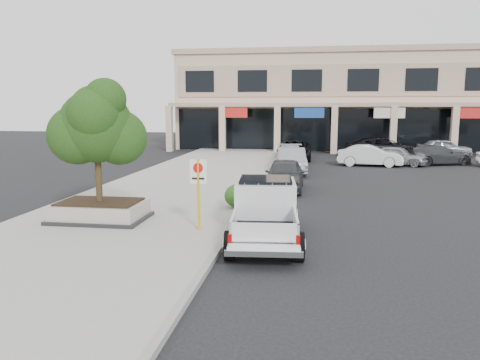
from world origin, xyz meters
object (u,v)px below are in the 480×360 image
object	(u,v)px
curb_car_b	(291,161)
curb_car_d	(294,150)
curb_car_c	(290,156)
planter	(100,211)
lot_car_a	(398,156)
no_parking_sign	(198,185)
lot_car_e	(444,148)
planter_tree	(102,127)
lot_car_b	(370,156)
lot_car_c	(438,155)
pickup_truck	(265,212)
curb_car_a	(284,175)
lot_car_d	(384,148)

from	to	relation	value
curb_car_b	curb_car_d	distance (m)	7.57
curb_car_b	curb_car_c	distance (m)	2.93
planter	lot_car_a	bearing A→B (deg)	55.00
curb_car_c	no_parking_sign	bearing A→B (deg)	-99.21
no_parking_sign	lot_car_e	distance (m)	30.23
planter_tree	lot_car_b	xyz separation A→B (m)	(11.24, 18.23, -2.68)
lot_car_c	lot_car_e	xyz separation A→B (m)	(1.98, 5.82, 0.04)
planter	curb_car_b	size ratio (longest dim) A/B	0.68
planter_tree	curb_car_c	xyz separation A→B (m)	(5.72, 16.77, -2.67)
lot_car_e	no_parking_sign	bearing A→B (deg)	147.49
planter	no_parking_sign	distance (m)	4.00
pickup_truck	curb_car_a	distance (m)	9.07
curb_car_d	lot_car_e	world-z (taller)	curb_car_d
lot_car_b	lot_car_d	xyz separation A→B (m)	(1.77, 5.64, 0.11)
curb_car_b	lot_car_b	xyz separation A→B (m)	(5.28, 4.38, -0.05)
lot_car_b	lot_car_e	bearing A→B (deg)	-36.90
pickup_truck	curb_car_c	world-z (taller)	pickup_truck
planter_tree	curb_car_c	size ratio (longest dim) A/B	0.79
pickup_truck	curb_car_b	size ratio (longest dim) A/B	1.21
no_parking_sign	curb_car_d	distance (m)	22.50
lot_car_a	lot_car_b	bearing A→B (deg)	134.37
lot_car_b	lot_car_d	world-z (taller)	lot_car_d
curb_car_b	lot_car_c	xyz separation A→B (m)	(10.17, 5.89, -0.08)
lot_car_b	lot_car_e	world-z (taller)	lot_car_e
planter	lot_car_e	world-z (taller)	lot_car_e
planter_tree	curb_car_b	bearing A→B (deg)	66.70
lot_car_d	lot_car_e	distance (m)	5.37
curb_car_a	lot_car_b	bearing A→B (deg)	63.47
curb_car_a	lot_car_b	size ratio (longest dim) A/B	1.02
planter_tree	lot_car_c	xyz separation A→B (m)	(16.13, 19.74, -2.71)
planter_tree	curb_car_a	world-z (taller)	planter_tree
lot_car_e	curb_car_b	bearing A→B (deg)	130.11
curb_car_a	curb_car_c	xyz separation A→B (m)	(-0.16, 9.08, -0.03)
planter	planter_tree	xyz separation A→B (m)	(0.13, 0.15, 2.94)
curb_car_c	lot_car_d	distance (m)	10.18
lot_car_c	lot_car_e	size ratio (longest dim) A/B	1.11
planter	lot_car_a	distance (m)	23.35
curb_car_c	lot_car_c	bearing A→B (deg)	13.51
curb_car_a	lot_car_c	bearing A→B (deg)	50.03
lot_car_b	lot_car_d	size ratio (longest dim) A/B	0.74
lot_car_c	lot_car_a	bearing A→B (deg)	85.21
lot_car_a	curb_car_c	bearing A→B (deg)	130.54
curb_car_c	lot_car_d	world-z (taller)	lot_car_d
no_parking_sign	lot_car_b	distance (m)	20.66
lot_car_e	lot_car_a	bearing A→B (deg)	139.78
lot_car_b	lot_car_c	distance (m)	5.12
curb_car_c	lot_car_e	xyz separation A→B (m)	(12.39, 8.79, 0.00)
curb_car_c	lot_car_b	xyz separation A→B (m)	(5.52, 1.46, -0.01)
curb_car_b	curb_car_c	size ratio (longest dim) A/B	0.93
curb_car_a	curb_car_d	size ratio (longest dim) A/B	0.82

